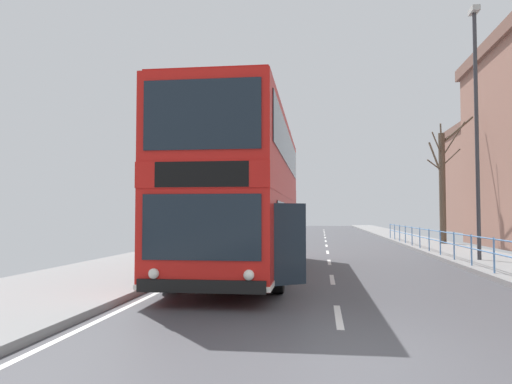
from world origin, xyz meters
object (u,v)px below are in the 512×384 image
(double_decker_bus_main, at_px, (246,194))
(background_building_00, at_px, (508,179))
(bare_tree_far_01, at_px, (443,183))
(street_lamp_far_side, at_px, (476,115))

(double_decker_bus_main, relative_size, background_building_00, 1.09)
(bare_tree_far_01, bearing_deg, street_lamp_far_side, -96.79)
(bare_tree_far_01, bearing_deg, background_building_00, 62.62)
(double_decker_bus_main, bearing_deg, street_lamp_far_side, 26.94)
(street_lamp_far_side, bearing_deg, double_decker_bus_main, -153.06)
(street_lamp_far_side, distance_m, bare_tree_far_01, 10.31)
(double_decker_bus_main, relative_size, bare_tree_far_01, 1.62)
(street_lamp_far_side, distance_m, background_building_00, 34.87)
(double_decker_bus_main, xyz_separation_m, background_building_00, (20.64, 36.44, 2.94))
(background_building_00, bearing_deg, street_lamp_far_side, -111.51)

